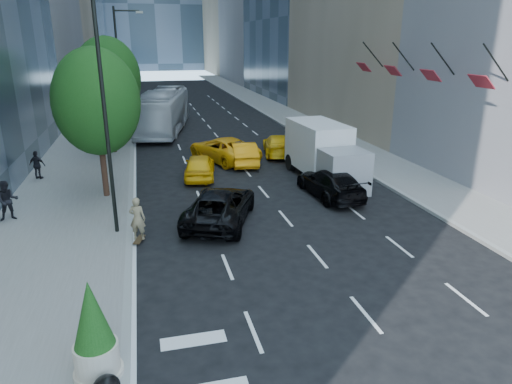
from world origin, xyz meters
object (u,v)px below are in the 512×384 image
object	(u,v)px
box_truck	(324,152)
planter_shrub	(94,331)
city_bus	(164,111)
black_sedan_lincoln	(220,206)
black_sedan_mercedes	(330,183)
skateboarder	(138,221)

from	to	relation	value
box_truck	planter_shrub	bearing A→B (deg)	-131.90
city_bus	box_truck	bearing A→B (deg)	-53.14
box_truck	black_sedan_lincoln	bearing A→B (deg)	-147.36
city_bus	black_sedan_mercedes	bearing A→B (deg)	-58.30
city_bus	skateboarder	bearing A→B (deg)	-84.09
black_sedan_mercedes	planter_shrub	bearing A→B (deg)	42.62
black_sedan_lincoln	city_bus	bearing A→B (deg)	-64.81
box_truck	planter_shrub	size ratio (longest dim) A/B	2.71
skateboarder	box_truck	xyz separation A→B (m)	(10.58, 6.32, 0.75)
city_bus	planter_shrub	distance (m)	31.85
city_bus	planter_shrub	bearing A→B (deg)	-84.44
black_sedan_lincoln	box_truck	bearing A→B (deg)	-122.42
black_sedan_lincoln	planter_shrub	bearing A→B (deg)	85.77
black_sedan_mercedes	city_bus	distance (m)	21.65
black_sedan_mercedes	planter_shrub	world-z (taller)	planter_shrub
city_bus	box_truck	distance (m)	19.24
black_sedan_mercedes	city_bus	world-z (taller)	city_bus
city_bus	planter_shrub	xyz separation A→B (m)	(-3.40, -31.67, -0.45)
box_truck	black_sedan_mercedes	bearing A→B (deg)	-107.93
black_sedan_lincoln	city_bus	world-z (taller)	city_bus
city_bus	box_truck	size ratio (longest dim) A/B	1.89
skateboarder	planter_shrub	world-z (taller)	planter_shrub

